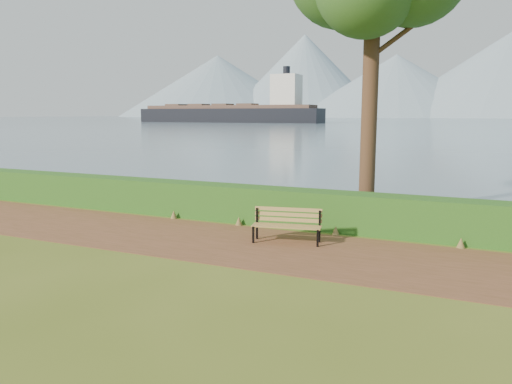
% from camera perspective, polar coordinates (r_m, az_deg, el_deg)
% --- Properties ---
extents(ground, '(140.00, 140.00, 0.00)m').
position_cam_1_polar(ground, '(11.34, -1.59, -6.43)').
color(ground, '#4D5C1A').
rests_on(ground, ground).
extents(path, '(40.00, 3.40, 0.01)m').
position_cam_1_polar(path, '(11.60, -0.94, -6.05)').
color(path, brown).
rests_on(path, ground).
extents(hedge, '(32.00, 0.85, 1.00)m').
position_cam_1_polar(hedge, '(13.55, 3.23, -1.72)').
color(hedge, '#154112').
rests_on(hedge, ground).
extents(water, '(700.00, 510.00, 0.00)m').
position_cam_1_polar(water, '(269.88, 23.66, 7.60)').
color(water, '#475C72').
rests_on(water, ground).
extents(mountains, '(585.00, 190.00, 70.00)m').
position_cam_1_polar(mountains, '(416.83, 23.00, 11.69)').
color(mountains, gray).
rests_on(mountains, ground).
extents(bench, '(1.67, 0.78, 0.81)m').
position_cam_1_polar(bench, '(11.77, 3.58, -3.54)').
color(bench, black).
rests_on(bench, ground).
extents(cargo_ship, '(63.11, 10.69, 19.12)m').
position_cam_1_polar(cargo_ship, '(165.23, -2.44, 8.92)').
color(cargo_ship, black).
rests_on(cargo_ship, ground).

